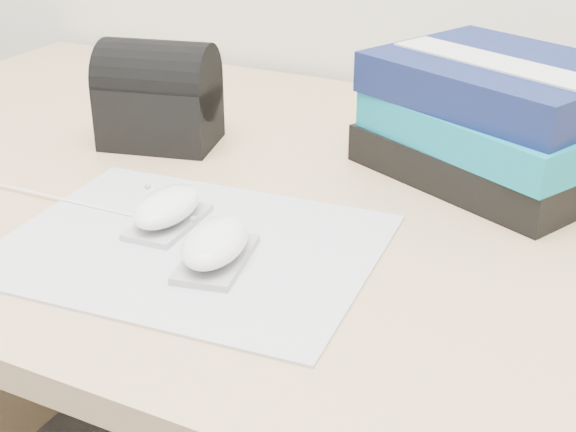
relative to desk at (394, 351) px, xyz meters
The scene contains 7 objects.
desk is the anchor object (origin of this frame).
mousepad 0.37m from the desk, 118.90° to the right, with size 0.35×0.28×0.00m, color #9F9EA6.
mouse_rear 0.38m from the desk, 129.04° to the right, with size 0.06×0.10×0.04m.
mouse_front 0.38m from the desk, 109.65° to the right, with size 0.08×0.11×0.04m.
usb_cable 0.45m from the desk, 144.47° to the right, with size 0.00×0.00×0.20m, color white.
book_stack 0.32m from the desk, 41.42° to the left, with size 0.34×0.31×0.14m.
pouch 0.44m from the desk, behind, with size 0.16×0.13×0.13m.
Camera 1 is at (0.26, 0.83, 1.10)m, focal length 50.00 mm.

